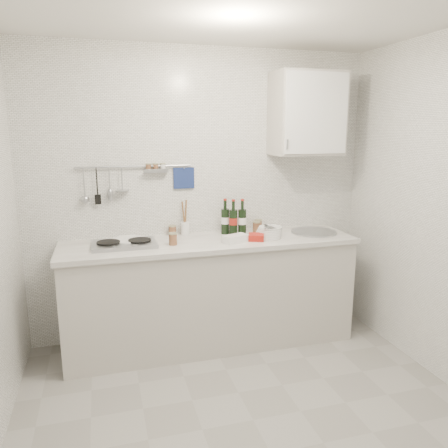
{
  "coord_description": "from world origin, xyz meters",
  "views": [
    {
      "loc": [
        -0.85,
        -2.31,
        1.82
      ],
      "look_at": [
        0.06,
        0.9,
        1.09
      ],
      "focal_mm": 35.0,
      "sensor_mm": 36.0,
      "label": 1
    }
  ],
  "objects_px": {
    "plate_stack_sink": "(269,232)",
    "wall_cabinet": "(307,114)",
    "wine_bottles": "(234,217)",
    "utensil_crock": "(185,227)",
    "plate_stack_hob": "(127,241)"
  },
  "relations": [
    {
      "from": "plate_stack_hob",
      "to": "plate_stack_sink",
      "type": "xyz_separation_m",
      "value": [
        1.17,
        -0.12,
        0.02
      ]
    },
    {
      "from": "plate_stack_sink",
      "to": "utensil_crock",
      "type": "bearing_deg",
      "value": 156.85
    },
    {
      "from": "wall_cabinet",
      "to": "plate_stack_sink",
      "type": "relative_size",
      "value": 2.8
    },
    {
      "from": "utensil_crock",
      "to": "plate_stack_hob",
      "type": "bearing_deg",
      "value": -162.05
    },
    {
      "from": "plate_stack_sink",
      "to": "wall_cabinet",
      "type": "bearing_deg",
      "value": 22.75
    },
    {
      "from": "wine_bottles",
      "to": "wall_cabinet",
      "type": "bearing_deg",
      "value": -1.83
    },
    {
      "from": "wall_cabinet",
      "to": "plate_stack_hob",
      "type": "relative_size",
      "value": 2.52
    },
    {
      "from": "plate_stack_sink",
      "to": "wine_bottles",
      "type": "distance_m",
      "value": 0.34
    },
    {
      "from": "wine_bottles",
      "to": "utensil_crock",
      "type": "relative_size",
      "value": 1.0
    },
    {
      "from": "wall_cabinet",
      "to": "plate_stack_sink",
      "type": "bearing_deg",
      "value": -157.25
    },
    {
      "from": "wall_cabinet",
      "to": "plate_stack_hob",
      "type": "bearing_deg",
      "value": -178.33
    },
    {
      "from": "plate_stack_hob",
      "to": "utensil_crock",
      "type": "bearing_deg",
      "value": 17.95
    },
    {
      "from": "wine_bottles",
      "to": "utensil_crock",
      "type": "bearing_deg",
      "value": 166.77
    },
    {
      "from": "wine_bottles",
      "to": "utensil_crock",
      "type": "xyz_separation_m",
      "value": [
        -0.41,
        0.1,
        -0.08
      ]
    },
    {
      "from": "plate_stack_sink",
      "to": "wine_bottles",
      "type": "bearing_deg",
      "value": 143.55
    }
  ]
}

